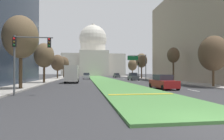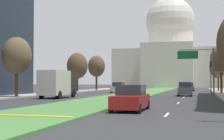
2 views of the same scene
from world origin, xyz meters
The scene contains 24 objects.
ground_plane centered at (0.00, 51.51, 0.00)m, with size 260.00×260.00×0.00m, color #333335.
grass_median centered at (0.00, 46.36, 0.07)m, with size 6.24×92.72×0.14m, color #4C8442.
median_curb_nose centered at (0.00, 8.85, 0.16)m, with size 5.62×0.50×0.04m, color gold.
lane_dashes_right centered at (7.16, 41.59, 0.00)m, with size 0.16×55.42×0.01m.
sidewalk_left centered at (-13.20, 41.21, 0.07)m, with size 4.00×92.72×0.15m, color #9E9991.
sidewalk_right centered at (13.20, 41.21, 0.07)m, with size 4.00×92.72×0.15m, color #9E9991.
midrise_block_right centered at (22.48, 31.52, 10.16)m, with size 14.56×32.03×20.31m, color tan.
capitol_building centered at (0.00, 102.35, 10.79)m, with size 33.46×26.23×29.70m.
traffic_light_near_left centered at (-9.86, 10.58, 3.80)m, with size 3.34×0.35×5.20m.
traffic_light_far_right centered at (10.70, 46.80, 3.31)m, with size 0.28×0.35×5.20m.
overhead_guide_sign centered at (9.16, 40.68, 4.61)m, with size 4.94×0.20×6.50m.
street_tree_left_near centered at (-12.02, 16.43, 6.03)m, with size 3.93×3.93×8.52m.
street_tree_right_near centered at (11.99, 16.15, 4.49)m, with size 3.72×3.72×6.83m.
street_tree_left_mid centered at (-11.92, 28.69, 4.98)m, with size 3.50×3.50×7.20m.
street_tree_right_mid centered at (12.64, 28.86, 5.32)m, with size 2.42×2.42×6.91m.
street_tree_left_far centered at (-12.70, 51.35, 4.77)m, with size 3.83×3.83×7.18m.
street_tree_right_far centered at (12.39, 49.33, 5.49)m, with size 3.47×3.47×7.71m.
street_tree_left_distant centered at (-11.90, 60.74, 5.06)m, with size 3.57×3.57×7.33m.
street_tree_right_distant centered at (12.50, 60.90, 4.57)m, with size 3.29×3.29×6.65m.
sedan_lead_stopped centered at (4.57, 15.00, 0.81)m, with size 2.01×4.70×1.73m.
sedan_midblock centered at (7.13, 39.03, 0.86)m, with size 1.99×4.31×1.85m.
sedan_distant centered at (-4.19, 48.44, 0.83)m, with size 2.02×4.24×1.79m.
sedan_far_horizon centered at (6.98, 62.93, 0.78)m, with size 2.10×4.53×1.65m.
box_truck_delivery centered at (-7.07, 29.51, 1.68)m, with size 2.40×6.40×3.20m.
Camera 1 is at (-4.74, -6.72, 2.03)m, focal length 30.58 mm.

